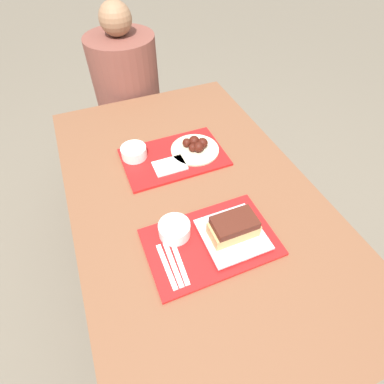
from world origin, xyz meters
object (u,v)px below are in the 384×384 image
(bowl_coleslaw_near, at_px, (174,229))
(brisket_sandwich_plate, at_px, (233,230))
(tray_near, at_px, (211,242))
(bowl_coleslaw_far, at_px, (134,151))
(person_seated_across, at_px, (126,80))
(wings_plate_far, at_px, (195,147))
(tray_far, at_px, (174,157))

(bowl_coleslaw_near, xyz_separation_m, brisket_sandwich_plate, (0.18, -0.09, 0.01))
(tray_near, distance_m, bowl_coleslaw_far, 0.54)
(bowl_coleslaw_near, height_order, person_seated_across, person_seated_across)
(wings_plate_far, bearing_deg, bowl_coleslaw_near, -121.73)
(tray_near, relative_size, wings_plate_far, 2.05)
(tray_near, distance_m, brisket_sandwich_plate, 0.09)
(person_seated_across, bearing_deg, bowl_coleslaw_near, -95.35)
(tray_near, xyz_separation_m, tray_far, (0.03, 0.46, 0.00))
(tray_near, bearing_deg, bowl_coleslaw_far, 103.62)
(bowl_coleslaw_far, relative_size, person_seated_across, 0.15)
(tray_near, xyz_separation_m, bowl_coleslaw_far, (-0.13, 0.52, 0.03))
(tray_near, distance_m, bowl_coleslaw_near, 0.13)
(tray_far, xyz_separation_m, wings_plate_far, (0.10, 0.00, 0.02))
(tray_far, distance_m, wings_plate_far, 0.11)
(bowl_coleslaw_near, bearing_deg, brisket_sandwich_plate, -25.38)
(tray_far, xyz_separation_m, brisket_sandwich_plate, (0.04, -0.47, 0.04))
(brisket_sandwich_plate, relative_size, bowl_coleslaw_far, 1.89)
(wings_plate_far, bearing_deg, tray_far, -177.92)
(tray_far, relative_size, bowl_coleslaw_far, 4.02)
(tray_far, bearing_deg, bowl_coleslaw_far, 158.62)
(bowl_coleslaw_near, relative_size, wings_plate_far, 0.51)
(tray_near, bearing_deg, tray_far, 85.77)
(tray_far, bearing_deg, wings_plate_far, 2.08)
(bowl_coleslaw_far, bearing_deg, wings_plate_far, -12.63)
(bowl_coleslaw_near, distance_m, person_seated_across, 1.16)
(wings_plate_far, bearing_deg, bowl_coleslaw_far, 167.37)
(tray_far, height_order, bowl_coleslaw_far, bowl_coleslaw_far)
(bowl_coleslaw_near, bearing_deg, tray_far, 70.44)
(brisket_sandwich_plate, bearing_deg, person_seated_across, 93.33)
(tray_far, bearing_deg, bowl_coleslaw_near, -109.56)
(tray_near, distance_m, person_seated_across, 1.23)
(brisket_sandwich_plate, distance_m, wings_plate_far, 0.48)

